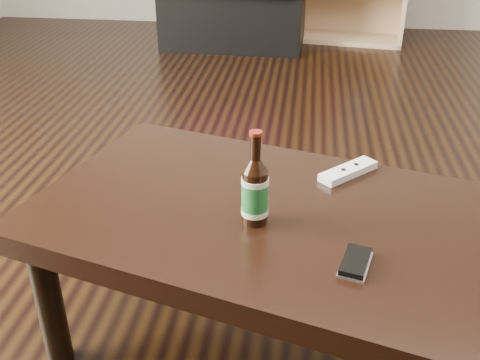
# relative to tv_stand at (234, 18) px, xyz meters

# --- Properties ---
(floor) EXTENTS (5.00, 6.00, 0.01)m
(floor) POSITION_rel_tv_stand_xyz_m (0.54, -2.37, -0.19)
(floor) COLOR black
(floor) RESTS_ON ground
(tv_stand) EXTENTS (0.92, 0.49, 0.36)m
(tv_stand) POSITION_rel_tv_stand_xyz_m (0.00, 0.00, 0.00)
(tv_stand) COLOR black
(tv_stand) RESTS_ON floor
(coffee_table) EXTENTS (1.15, 0.86, 0.39)m
(coffee_table) POSITION_rel_tv_stand_xyz_m (0.45, -2.68, 0.15)
(coffee_table) COLOR black
(coffee_table) RESTS_ON floor
(beer_bottle) EXTENTS (0.06, 0.06, 0.20)m
(beer_bottle) POSITION_rel_tv_stand_xyz_m (0.41, -2.73, 0.27)
(beer_bottle) COLOR black
(beer_bottle) RESTS_ON coffee_table
(phone) EXTENTS (0.07, 0.10, 0.02)m
(phone) POSITION_rel_tv_stand_xyz_m (0.61, -2.85, 0.21)
(phone) COLOR silver
(phone) RESTS_ON coffee_table
(remote) EXTENTS (0.14, 0.14, 0.02)m
(remote) POSITION_rel_tv_stand_xyz_m (0.61, -2.50, 0.21)
(remote) COLOR silver
(remote) RESTS_ON coffee_table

